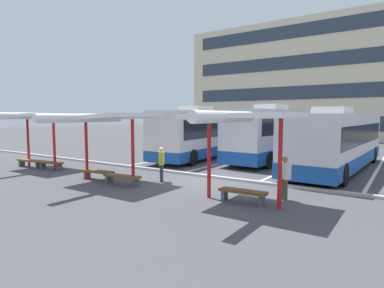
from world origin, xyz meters
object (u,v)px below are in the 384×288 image
(waiting_passenger_1, at_px, (161,162))
(waiting_shelter_0, at_px, (35,117))
(bench_4, at_px, (243,193))
(bench_2, at_px, (98,173))
(coach_bus_1, at_px, (280,134))
(bench_0, at_px, (30,161))
(waiting_passenger_0, at_px, (285,175))
(bench_1, at_px, (51,164))
(coach_bus_2, at_px, (338,141))
(waiting_shelter_2, at_px, (239,118))
(coach_bus_0, at_px, (206,134))
(waiting_shelter_1, at_px, (103,119))
(bench_3, at_px, (122,178))

(waiting_passenger_1, bearing_deg, waiting_shelter_0, -171.51)
(bench_4, height_order, waiting_passenger_1, waiting_passenger_1)
(bench_2, bearing_deg, waiting_passenger_1, 26.54)
(waiting_shelter_0, xyz_separation_m, waiting_passenger_1, (8.13, 1.21, -2.03))
(coach_bus_1, distance_m, bench_0, 16.16)
(waiting_passenger_0, distance_m, waiting_passenger_1, 5.67)
(waiting_shelter_0, relative_size, bench_1, 2.50)
(coach_bus_2, xyz_separation_m, waiting_shelter_2, (-1.45, -9.56, 1.32))
(bench_1, xyz_separation_m, waiting_passenger_1, (7.23, 0.95, 0.58))
(coach_bus_0, height_order, waiting_shelter_1, coach_bus_0)
(bench_0, bearing_deg, coach_bus_0, 57.92)
(coach_bus_1, xyz_separation_m, waiting_passenger_1, (-1.81, -10.76, -0.84))
(bench_1, bearing_deg, waiting_passenger_1, 7.48)
(bench_1, relative_size, waiting_passenger_0, 1.06)
(bench_1, height_order, waiting_shelter_2, waiting_shelter_2)
(waiting_shelter_0, xyz_separation_m, waiting_shelter_1, (6.30, -0.56, -0.07))
(coach_bus_0, distance_m, waiting_shelter_1, 10.48)
(waiting_shelter_1, bearing_deg, waiting_passenger_1, 43.99)
(waiting_shelter_0, bearing_deg, bench_3, -2.69)
(waiting_shelter_2, bearing_deg, bench_3, -179.59)
(bench_2, distance_m, waiting_passenger_0, 8.53)
(coach_bus_0, height_order, waiting_shelter_2, coach_bus_0)
(bench_1, bearing_deg, waiting_shelter_1, -8.65)
(coach_bus_0, height_order, bench_3, coach_bus_0)
(coach_bus_0, height_order, bench_4, coach_bus_0)
(coach_bus_0, distance_m, bench_4, 12.41)
(bench_2, bearing_deg, bench_3, -5.91)
(waiting_shelter_1, height_order, bench_4, waiting_shelter_1)
(bench_1, distance_m, bench_3, 6.33)
(bench_2, xyz_separation_m, bench_3, (1.80, -0.19, 0.00))
(bench_3, distance_m, waiting_passenger_1, 1.90)
(coach_bus_2, relative_size, bench_0, 6.31)
(bench_2, height_order, waiting_passenger_0, waiting_passenger_0)
(waiting_shelter_2, xyz_separation_m, waiting_passenger_1, (-4.59, 1.51, -2.00))
(coach_bus_0, relative_size, coach_bus_1, 0.92)
(coach_bus_1, relative_size, waiting_shelter_2, 2.80)
(coach_bus_0, bearing_deg, bench_2, -88.83)
(bench_1, bearing_deg, waiting_shelter_0, -163.62)
(bench_2, height_order, bench_3, same)
(bench_0, height_order, waiting_shelter_2, waiting_shelter_2)
(coach_bus_1, relative_size, bench_1, 7.48)
(waiting_shelter_0, distance_m, bench_4, 12.99)
(waiting_shelter_1, xyz_separation_m, bench_3, (0.90, 0.22, -2.53))
(bench_4, bearing_deg, coach_bus_2, 81.07)
(coach_bus_2, bearing_deg, bench_3, -126.00)
(waiting_passenger_1, bearing_deg, bench_4, -14.36)
(coach_bus_0, relative_size, bench_4, 6.71)
(coach_bus_0, xyz_separation_m, waiting_shelter_0, (-5.19, -9.80, 1.21))
(bench_0, xyz_separation_m, waiting_passenger_1, (9.03, 1.14, 0.57))
(coach_bus_2, distance_m, waiting_passenger_1, 10.09)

